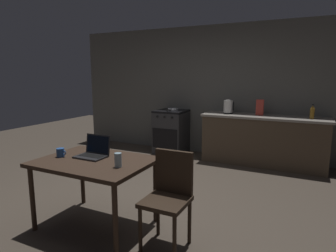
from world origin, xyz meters
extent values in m
plane|color=#473D33|center=(0.00, 0.00, 0.00)|extent=(12.00, 12.00, 0.00)
cube|color=#5C5C57|center=(0.30, 2.68, 1.28)|extent=(6.40, 0.10, 2.55)
cube|color=#4C3D2D|center=(1.23, 2.33, 0.42)|extent=(2.10, 0.60, 0.85)
cube|color=gray|center=(1.23, 2.33, 0.87)|extent=(2.16, 0.64, 0.04)
cube|color=#2D2D30|center=(-0.60, 2.33, 0.42)|extent=(0.60, 0.60, 0.85)
cube|color=black|center=(-0.60, 2.33, 0.87)|extent=(0.60, 0.60, 0.04)
cube|color=black|center=(-0.60, 2.02, 0.35)|extent=(0.54, 0.01, 0.39)
cylinder|color=black|center=(-0.76, 2.01, 0.79)|extent=(0.04, 0.02, 0.04)
cylinder|color=black|center=(-0.60, 2.01, 0.79)|extent=(0.04, 0.02, 0.04)
cylinder|color=black|center=(-0.44, 2.01, 0.79)|extent=(0.04, 0.02, 0.04)
cube|color=#332319|center=(-0.03, -0.72, 0.71)|extent=(1.16, 0.85, 0.04)
cylinder|color=#332319|center=(-0.55, -1.08, 0.34)|extent=(0.05, 0.05, 0.69)
cylinder|color=#332319|center=(0.49, -1.08, 0.34)|extent=(0.05, 0.05, 0.69)
cylinder|color=#332319|center=(-0.55, -0.35, 0.34)|extent=(0.05, 0.05, 0.69)
cylinder|color=#332319|center=(0.49, -0.35, 0.34)|extent=(0.05, 0.05, 0.69)
cube|color=#2D2116|center=(0.82, -0.76, 0.46)|extent=(0.40, 0.40, 0.04)
cube|color=#2D2116|center=(0.82, -0.58, 0.69)|extent=(0.38, 0.04, 0.42)
cylinder|color=#2D2116|center=(0.65, -0.93, 0.22)|extent=(0.04, 0.04, 0.44)
cylinder|color=#2D2116|center=(0.99, -0.93, 0.22)|extent=(0.04, 0.04, 0.44)
cylinder|color=#2D2116|center=(0.65, -0.59, 0.22)|extent=(0.04, 0.04, 0.44)
cylinder|color=#2D2116|center=(0.99, -0.59, 0.22)|extent=(0.04, 0.04, 0.44)
cube|color=#232326|center=(-0.12, -0.66, 0.74)|extent=(0.32, 0.22, 0.02)
cube|color=black|center=(-0.12, -0.65, 0.75)|extent=(0.28, 0.12, 0.00)
cube|color=#232326|center=(-0.12, -0.54, 0.85)|extent=(0.32, 0.04, 0.21)
cube|color=black|center=(-0.12, -0.54, 0.85)|extent=(0.29, 0.03, 0.18)
cylinder|color=black|center=(0.57, 2.33, 0.90)|extent=(0.18, 0.18, 0.02)
cylinder|color=silver|center=(0.57, 2.33, 1.02)|extent=(0.17, 0.17, 0.22)
cylinder|color=silver|center=(0.57, 2.33, 1.14)|extent=(0.10, 0.10, 0.02)
cube|color=black|center=(0.67, 2.33, 1.03)|extent=(0.02, 0.02, 0.16)
cylinder|color=#8C601E|center=(1.98, 2.28, 0.97)|extent=(0.07, 0.07, 0.16)
cone|color=#8C601E|center=(1.98, 2.28, 1.08)|extent=(0.07, 0.07, 0.06)
cylinder|color=black|center=(1.98, 2.28, 1.12)|extent=(0.03, 0.03, 0.02)
cylinder|color=gray|center=(-0.54, 2.31, 0.89)|extent=(0.21, 0.21, 0.01)
torus|color=gray|center=(-0.54, 2.31, 0.92)|extent=(0.23, 0.23, 0.02)
cylinder|color=black|center=(-0.54, 2.11, 0.91)|extent=(0.02, 0.18, 0.02)
cylinder|color=#264C8C|center=(-0.44, -0.78, 0.77)|extent=(0.08, 0.08, 0.09)
torus|color=#264C8C|center=(-0.38, -0.78, 0.78)|extent=(0.05, 0.01, 0.05)
cylinder|color=#99B7C6|center=(0.33, -0.79, 0.80)|extent=(0.07, 0.07, 0.14)
cube|color=#B2382D|center=(1.14, 2.35, 1.03)|extent=(0.13, 0.05, 0.28)
camera|label=1|loc=(1.94, -2.99, 1.60)|focal=31.10mm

